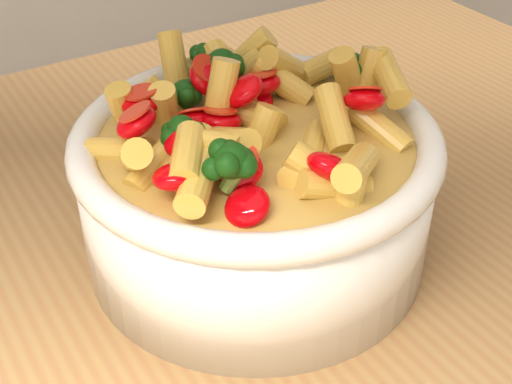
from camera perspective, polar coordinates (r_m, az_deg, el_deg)
table at (r=0.64m, az=-6.46°, el=-12.56°), size 1.20×0.80×0.90m
serving_bowl at (r=0.54m, az=0.00°, el=0.12°), size 0.27×0.27×0.12m
pasta_salad at (r=0.50m, az=0.00°, el=6.88°), size 0.21×0.21×0.05m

